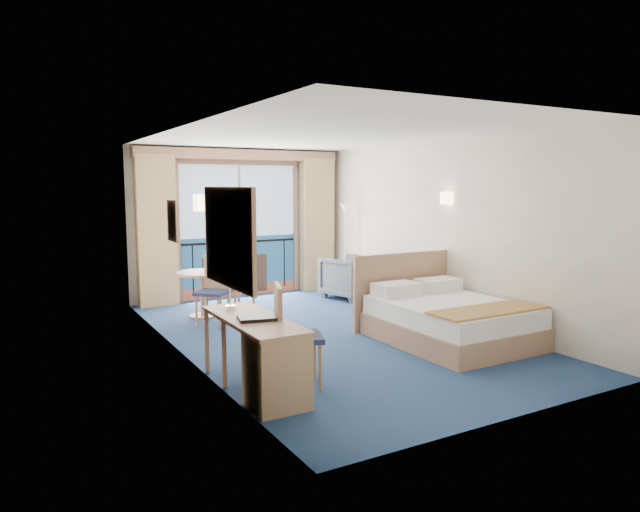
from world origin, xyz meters
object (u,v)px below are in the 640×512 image
Objects in this scene: table_chair_b at (215,286)px; nightstand at (413,297)px; desk at (271,361)px; desk_chair at (290,329)px; round_table at (203,283)px; floor_lamp at (346,226)px; bed at (447,318)px; armchair at (349,277)px; table_chair_a at (232,278)px.

nightstand is at bearing 25.04° from table_chair_b.
desk is (-3.47, -2.24, 0.11)m from nightstand.
desk_chair is 1.33× the size of round_table.
nightstand is at bearing -90.43° from floor_lamp.
bed reaches higher than armchair.
desk_chair is 3.45m from round_table.
desk_chair is (-3.12, -3.93, -0.69)m from floor_lamp.
floor_lamp is (0.57, 3.42, 0.98)m from bed.
desk is at bearing 147.10° from table_chair_a.
floor_lamp is at bearing 63.52° from table_chair_b.
table_chair_a is (-2.48, 1.37, 0.30)m from nightstand.
armchair is at bearing -111.43° from floor_lamp.
table_chair_a is at bearing -165.42° from floor_lamp.
table_chair_b is at bearing 15.62° from desk_chair.
bed is at bearing -111.51° from nightstand.
table_chair_a reaches higher than desk.
floor_lamp reaches higher than table_chair_b.
desk is (-3.49, -4.26, -0.88)m from floor_lamp.
bed reaches higher than desk.
floor_lamp reaches higher than desk_chair.
desk_chair is at bearing 42.14° from desk.
desk_chair is at bearing 151.65° from table_chair_a.
nightstand is (0.55, 1.40, -0.00)m from bed.
round_table is 0.46m from table_chair_a.
table_chair_b is at bearing -160.90° from floor_lamp.
armchair is (-0.11, 1.70, 0.09)m from nightstand.
round_table is at bearing 81.44° from desk.
table_chair_a is at bearing 74.68° from desk.
round_table is 0.52m from table_chair_b.
table_chair_a is at bearing -21.03° from round_table.
floor_lamp is 5.58m from desk.
armchair is at bearing 81.91° from bed.
floor_lamp is at bearing 50.70° from desk.
nightstand is 2.25m from floor_lamp.
nightstand is 2.85m from table_chair_a.
bed is 3.39m from table_chair_a.
bed is 3.41× the size of nightstand.
desk is 3.75m from table_chair_a.
desk is 1.47× the size of table_chair_a.
table_chair_a is at bearing 85.77° from table_chair_b.
nightstand is 0.56× the size of desk_chair.
armchair is 0.54× the size of desk.
table_chair_a is 1.06× the size of table_chair_b.
bed is at bearing -162.72° from table_chair_a.
table_chair_b is (-2.77, -0.68, 0.18)m from armchair.
table_chair_a is (-2.50, -0.65, -0.68)m from floor_lamp.
floor_lamp is at bearing 9.49° from round_table.
table_chair_a is at bearing -8.55° from armchair.
table_chair_b is (-2.90, -1.00, -0.72)m from floor_lamp.
armchair is at bearing -19.76° from desk_chair.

